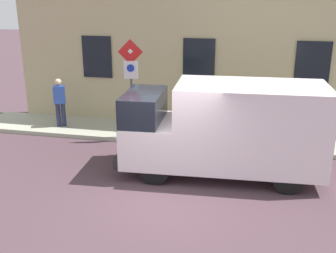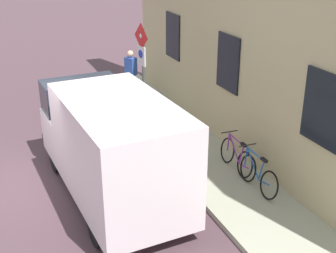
{
  "view_description": "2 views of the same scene",
  "coord_description": "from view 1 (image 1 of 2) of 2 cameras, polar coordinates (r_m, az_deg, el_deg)",
  "views": [
    {
      "loc": [
        -8.79,
        -2.0,
        4.72
      ],
      "look_at": [
        2.22,
        0.46,
        0.96
      ],
      "focal_mm": 43.42,
      "sensor_mm": 36.0,
      "label": 1
    },
    {
      "loc": [
        -0.94,
        -10.22,
        5.63
      ],
      "look_at": [
        3.02,
        -0.73,
        1.25
      ],
      "focal_mm": 48.57,
      "sensor_mm": 36.0,
      "label": 2
    }
  ],
  "objects": [
    {
      "name": "sidewalk_slab",
      "position": [
        13.84,
        3.53,
        -1.26
      ],
      "size": [
        1.99,
        15.55,
        0.14
      ],
      "primitive_type": "cube",
      "color": "#A1A38E",
      "rests_on": "ground_plane"
    },
    {
      "name": "sign_post_stacked",
      "position": [
        12.95,
        -5.2,
        7.19
      ],
      "size": [
        0.18,
        0.56,
        3.08
      ],
      "color": "#474C47",
      "rests_on": "sidewalk_slab"
    },
    {
      "name": "bicycle_blue",
      "position": [
        13.98,
        13.84,
        0.34
      ],
      "size": [
        0.46,
        1.71,
        0.89
      ],
      "rotation": [
        0.0,
        0.0,
        1.55
      ],
      "color": "black",
      "rests_on": "sidewalk_slab"
    },
    {
      "name": "ground_plane",
      "position": [
        10.18,
        -0.22,
        -9.23
      ],
      "size": [
        80.0,
        80.0,
        0.0
      ],
      "primitive_type": "plane",
      "color": "#4B363E"
    },
    {
      "name": "delivery_van",
      "position": [
        10.76,
        8.19,
        -0.12
      ],
      "size": [
        2.33,
        5.44,
        2.5
      ],
      "rotation": [
        0.0,
        0.0,
        1.63
      ],
      "color": "white",
      "rests_on": "ground_plane"
    },
    {
      "name": "pedestrian",
      "position": [
        14.79,
        -14.96,
        3.5
      ],
      "size": [
        0.4,
        0.47,
        1.72
      ],
      "rotation": [
        0.0,
        0.0,
        3.58
      ],
      "color": "#262B47",
      "rests_on": "sidewalk_slab"
    },
    {
      "name": "building_facade",
      "position": [
        14.38,
        4.71,
        14.92
      ],
      "size": [
        0.75,
        13.55,
        7.72
      ],
      "color": "tan",
      "rests_on": "ground_plane"
    },
    {
      "name": "bicycle_purple",
      "position": [
        13.98,
        10.32,
        0.58
      ],
      "size": [
        0.46,
        1.71,
        0.89
      ],
      "rotation": [
        0.0,
        0.0,
        1.54
      ],
      "color": "black",
      "rests_on": "sidewalk_slab"
    }
  ]
}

